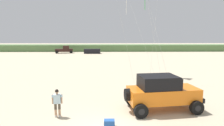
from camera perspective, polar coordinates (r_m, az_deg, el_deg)
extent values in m
cube|color=#567A47|center=(61.12, 2.26, 4.39)|extent=(90.00, 6.63, 1.90)
cube|color=orange|center=(13.23, 14.37, -8.78)|extent=(4.61, 2.42, 0.90)
cube|color=orange|center=(13.86, 20.75, -6.71)|extent=(1.32, 1.83, 0.12)
cube|color=black|center=(12.88, 13.06, -5.28)|extent=(2.52, 2.06, 0.80)
cube|color=black|center=(13.38, 17.85, -5.15)|extent=(0.33, 1.67, 0.72)
cube|color=black|center=(14.34, 22.84, -8.98)|extent=(0.44, 1.81, 0.28)
cylinder|color=black|center=(12.49, 4.43, -9.08)|extent=(0.40, 0.81, 0.77)
cylinder|color=black|center=(15.02, 18.95, -9.29)|extent=(0.87, 0.41, 0.84)
cylinder|color=black|center=(15.02, 18.95, -9.29)|extent=(0.42, 0.37, 0.38)
cylinder|color=black|center=(13.34, 23.15, -11.72)|extent=(0.87, 0.41, 0.84)
cylinder|color=black|center=(13.34, 23.15, -11.72)|extent=(0.42, 0.37, 0.38)
cylinder|color=black|center=(13.78, 5.74, -10.45)|extent=(0.87, 0.41, 0.84)
cylinder|color=black|center=(13.78, 5.74, -10.45)|extent=(0.42, 0.37, 0.38)
cylinder|color=black|center=(11.92, 8.31, -13.50)|extent=(0.87, 0.41, 0.84)
cylinder|color=black|center=(11.92, 8.31, -13.50)|extent=(0.42, 0.37, 0.38)
cylinder|color=tan|center=(12.48, -15.85, -13.58)|extent=(0.14, 0.14, 0.49)
cylinder|color=#4C4233|center=(12.34, -15.93, -11.88)|extent=(0.15, 0.15, 0.36)
cube|color=silver|center=(12.59, -15.79, -14.35)|extent=(0.14, 0.27, 0.10)
cylinder|color=tan|center=(12.45, -14.82, -13.60)|extent=(0.14, 0.14, 0.49)
cylinder|color=#4C4233|center=(12.32, -14.89, -11.89)|extent=(0.15, 0.15, 0.36)
cube|color=silver|center=(12.56, -14.77, -14.36)|extent=(0.14, 0.27, 0.10)
cube|color=silver|center=(12.19, -15.49, -9.89)|extent=(0.43, 0.31, 0.54)
cylinder|color=tan|center=(12.23, -16.69, -9.93)|extent=(0.09, 0.09, 0.56)
cylinder|color=silver|center=(12.17, -16.72, -9.08)|extent=(0.11, 0.11, 0.16)
cylinder|color=tan|center=(12.16, -14.28, -9.94)|extent=(0.09, 0.09, 0.56)
cylinder|color=silver|center=(12.10, -14.31, -9.08)|extent=(0.11, 0.11, 0.16)
cylinder|color=tan|center=(12.10, -15.54, -8.49)|extent=(0.10, 0.10, 0.08)
sphere|color=tan|center=(12.06, -15.57, -7.83)|extent=(0.21, 0.21, 0.21)
sphere|color=black|center=(12.04, -15.58, -7.76)|extent=(0.21, 0.21, 0.21)
cube|color=#23519E|center=(10.86, -0.77, -16.95)|extent=(0.56, 0.37, 0.38)
cube|color=black|center=(55.06, -13.61, 3.58)|extent=(4.88, 2.74, 0.76)
cube|color=black|center=(55.00, -13.06, 4.43)|extent=(1.91, 2.07, 0.84)
cylinder|color=black|center=(56.12, -11.68, 3.33)|extent=(0.80, 0.40, 0.76)
cylinder|color=black|center=(54.02, -11.66, 3.16)|extent=(0.80, 0.40, 0.76)
cylinder|color=black|center=(56.22, -15.45, 3.22)|extent=(0.80, 0.40, 0.76)
cylinder|color=black|center=(54.13, -15.58, 3.04)|extent=(0.80, 0.40, 0.76)
cube|color=black|center=(52.43, -5.69, 3.38)|extent=(4.24, 1.81, 1.20)
cylinder|color=silver|center=(22.73, 10.67, 14.02)|extent=(2.19, 4.21, 14.33)
cylinder|color=silver|center=(20.30, 2.73, 11.81)|extent=(2.43, 3.01, 12.16)
cylinder|color=white|center=(24.93, 4.13, 15.91)|extent=(0.05, 0.44, 1.95)
cylinder|color=silver|center=(22.14, 8.38, 7.84)|extent=(2.54, 5.51, 9.40)
cylinder|color=silver|center=(21.24, 12.84, 16.58)|extent=(1.45, 1.59, 15.94)
cylinder|color=green|center=(20.04, 9.44, 16.57)|extent=(0.05, 0.24, 1.26)
cylinder|color=silver|center=(18.11, 13.16, 6.43)|extent=(1.53, 3.89, 8.59)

